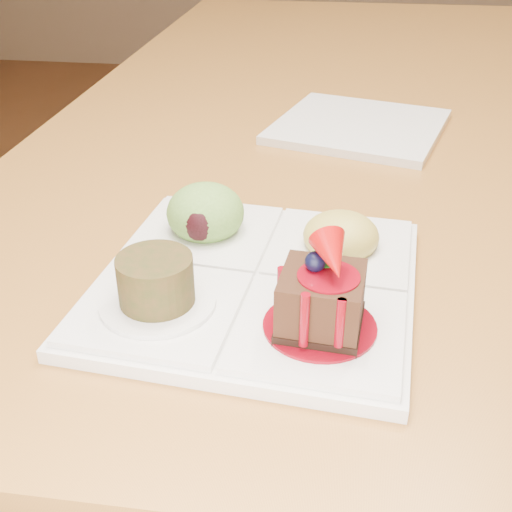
# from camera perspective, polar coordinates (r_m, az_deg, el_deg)

# --- Properties ---
(ground) EXTENTS (6.00, 6.00, 0.00)m
(ground) POSITION_cam_1_polar(r_m,az_deg,el_deg) (1.56, 7.96, -12.98)
(ground) COLOR brown
(dining_table) EXTENTS (1.00, 1.80, 0.75)m
(dining_table) POSITION_cam_1_polar(r_m,az_deg,el_deg) (1.20, 10.31, 11.35)
(dining_table) COLOR #9B6928
(dining_table) RESTS_ON ground
(sampler_plate) EXTENTS (0.30, 0.30, 0.11)m
(sampler_plate) POSITION_cam_1_polar(r_m,az_deg,el_deg) (0.57, -0.10, -0.93)
(sampler_plate) COLOR silver
(sampler_plate) RESTS_ON dining_table
(second_plate) EXTENTS (0.28, 0.28, 0.01)m
(second_plate) POSITION_cam_1_polar(r_m,az_deg,el_deg) (0.97, 9.14, 11.31)
(second_plate) COLOR silver
(second_plate) RESTS_ON dining_table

